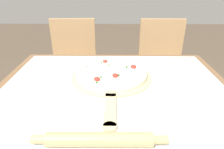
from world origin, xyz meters
The scene contains 7 objects.
dining_table centered at (0.00, 0.00, 0.62)m, with size 1.12×0.95×0.73m.
towel_cloth centered at (0.00, 0.00, 0.73)m, with size 1.04×0.87×0.00m.
pizza_peel centered at (-0.01, 0.11, 0.74)m, with size 0.40×0.61×0.01m.
pizza centered at (-0.01, 0.14, 0.76)m, with size 0.36×0.36×0.04m.
rolling_pin centered at (-0.04, -0.32, 0.75)m, with size 0.41×0.05×0.04m.
chair_left centered at (-0.35, 0.84, 0.51)m, with size 0.42×0.42×0.88m.
chair_right centered at (0.41, 0.84, 0.51)m, with size 0.40×0.40×0.88m.
Camera 1 is at (-0.00, -0.77, 1.19)m, focal length 32.00 mm.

